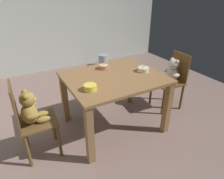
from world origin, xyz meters
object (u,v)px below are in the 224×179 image
object	(u,v)px
porridge_bowl_terracotta_far_center	(104,67)
porridge_bowl_cream_near_right	(143,69)
dining_table	(114,85)
metal_pail	(103,60)
teddy_chair_near_right	(172,75)
teddy_chair_near_left	(31,114)
porridge_bowl_yellow_near_left	(90,87)

from	to	relation	value
porridge_bowl_terracotta_far_center	porridge_bowl_cream_near_right	bearing A→B (deg)	-39.22
dining_table	porridge_bowl_cream_near_right	bearing A→B (deg)	-7.04
dining_table	metal_pail	world-z (taller)	dining_table
porridge_bowl_cream_near_right	porridge_bowl_terracotta_far_center	size ratio (longest dim) A/B	1.11
dining_table	teddy_chair_near_right	bearing A→B (deg)	1.09
teddy_chair_near_right	teddy_chair_near_left	distance (m)	2.03
metal_pail	teddy_chair_near_right	bearing A→B (deg)	-87.49
porridge_bowl_terracotta_far_center	teddy_chair_near_left	bearing A→B (deg)	-163.01
dining_table	teddy_chair_near_right	world-z (taller)	teddy_chair_near_right
porridge_bowl_cream_near_right	porridge_bowl_yellow_near_left	size ratio (longest dim) A/B	1.10
teddy_chair_near_left	porridge_bowl_yellow_near_left	size ratio (longest dim) A/B	6.54
dining_table	metal_pail	size ratio (longest dim) A/B	4.15
dining_table	teddy_chair_near_left	world-z (taller)	teddy_chair_near_left
teddy_chair_near_right	porridge_bowl_terracotta_far_center	bearing A→B (deg)	-10.05
porridge_bowl_yellow_near_left	metal_pail	size ratio (longest dim) A/B	0.50
dining_table	metal_pail	bearing A→B (deg)	66.74
dining_table	metal_pail	xyz separation A→B (m)	(0.92, 2.15, -0.48)
teddy_chair_near_right	porridge_bowl_terracotta_far_center	xyz separation A→B (m)	(-1.01, 0.26, 0.24)
teddy_chair_near_left	porridge_bowl_yellow_near_left	world-z (taller)	teddy_chair_near_left
porridge_bowl_terracotta_far_center	metal_pail	world-z (taller)	porridge_bowl_terracotta_far_center
porridge_bowl_terracotta_far_center	metal_pail	xyz separation A→B (m)	(0.92, 1.87, -0.64)
dining_table	porridge_bowl_yellow_near_left	size ratio (longest dim) A/B	8.39
porridge_bowl_cream_near_right	metal_pail	xyz separation A→B (m)	(0.51, 2.20, -0.64)
teddy_chair_near_right	porridge_bowl_cream_near_right	xyz separation A→B (m)	(-0.61, -0.07, 0.24)
dining_table	porridge_bowl_cream_near_right	distance (m)	0.44
dining_table	metal_pail	distance (m)	2.39
teddy_chair_near_left	metal_pail	distance (m)	2.95
teddy_chair_near_right	porridge_bowl_cream_near_right	world-z (taller)	porridge_bowl_cream_near_right
dining_table	porridge_bowl_yellow_near_left	world-z (taller)	porridge_bowl_yellow_near_left
porridge_bowl_cream_near_right	metal_pail	size ratio (longest dim) A/B	0.55
porridge_bowl_yellow_near_left	metal_pail	bearing A→B (deg)	60.53
porridge_bowl_cream_near_right	porridge_bowl_yellow_near_left	distance (m)	0.83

